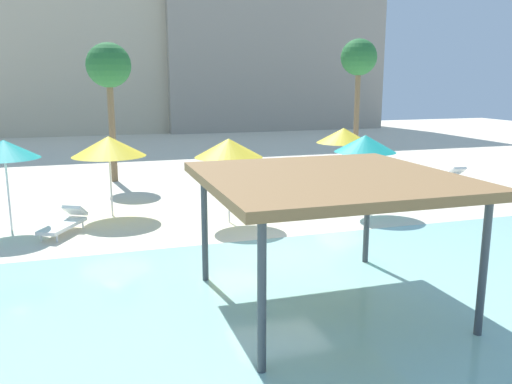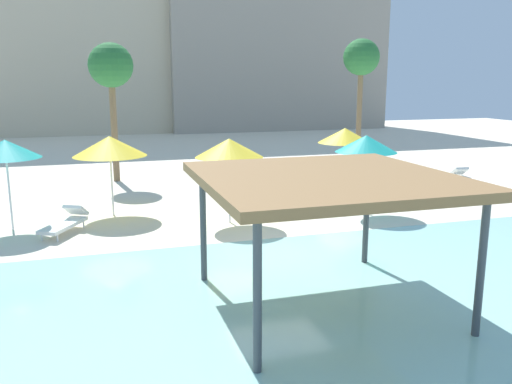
% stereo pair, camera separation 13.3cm
% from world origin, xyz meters
% --- Properties ---
extents(ground_plane, '(80.00, 80.00, 0.00)m').
position_xyz_m(ground_plane, '(0.00, 0.00, 0.00)').
color(ground_plane, beige).
extents(lagoon_water, '(44.00, 13.50, 0.04)m').
position_xyz_m(lagoon_water, '(0.00, -5.25, 0.02)').
color(lagoon_water, '#99D1C6').
rests_on(lagoon_water, ground).
extents(shade_pavilion, '(4.71, 4.71, 2.67)m').
position_xyz_m(shade_pavilion, '(-0.21, -3.04, 2.52)').
color(shade_pavilion, '#42474C').
rests_on(shade_pavilion, ground).
extents(beach_umbrella_yellow_0, '(2.11, 2.11, 2.66)m').
position_xyz_m(beach_umbrella_yellow_0, '(-0.42, 3.67, 2.37)').
color(beach_umbrella_yellow_0, silver).
rests_on(beach_umbrella_yellow_0, ground).
extents(beach_umbrella_yellow_1, '(2.12, 2.12, 2.57)m').
position_xyz_m(beach_umbrella_yellow_1, '(5.09, 6.81, 2.28)').
color(beach_umbrella_yellow_1, silver).
rests_on(beach_umbrella_yellow_1, ground).
extents(beach_umbrella_teal_2, '(1.99, 1.99, 2.73)m').
position_xyz_m(beach_umbrella_teal_2, '(-6.87, 4.76, 2.45)').
color(beach_umbrella_teal_2, silver).
rests_on(beach_umbrella_teal_2, ground).
extents(beach_umbrella_yellow_3, '(2.38, 2.38, 2.64)m').
position_xyz_m(beach_umbrella_yellow_3, '(-3.90, 5.71, 2.32)').
color(beach_umbrella_yellow_3, silver).
rests_on(beach_umbrella_yellow_3, ground).
extents(beach_umbrella_teal_4, '(2.05, 2.05, 2.64)m').
position_xyz_m(beach_umbrella_teal_4, '(4.24, 3.55, 2.35)').
color(beach_umbrella_teal_4, silver).
rests_on(beach_umbrella_teal_4, ground).
extents(lounge_chair_0, '(1.38, 1.97, 0.74)m').
position_xyz_m(lounge_chair_0, '(4.31, 5.70, 0.33)').
color(lounge_chair_0, white).
rests_on(lounge_chair_0, ground).
extents(lounge_chair_1, '(0.76, 1.94, 0.74)m').
position_xyz_m(lounge_chair_1, '(10.67, 6.41, 0.33)').
color(lounge_chair_1, white).
rests_on(lounge_chair_1, ground).
extents(lounge_chair_2, '(1.43, 1.95, 0.74)m').
position_xyz_m(lounge_chair_2, '(-5.31, 3.99, 0.33)').
color(lounge_chair_2, white).
rests_on(lounge_chair_2, ground).
extents(palm_tree_0, '(1.90, 1.90, 5.99)m').
position_xyz_m(palm_tree_0, '(-3.49, 11.96, 4.90)').
color(palm_tree_0, brown).
rests_on(palm_tree_0, ground).
extents(palm_tree_2, '(1.90, 1.90, 6.54)m').
position_xyz_m(palm_tree_2, '(9.30, 13.63, 5.42)').
color(palm_tree_2, brown).
rests_on(palm_tree_2, ground).
extents(hotel_block_0, '(22.72, 9.24, 20.43)m').
position_xyz_m(hotel_block_0, '(-6.13, 37.38, 10.21)').
color(hotel_block_0, beige).
rests_on(hotel_block_0, ground).
extents(hotel_block_1, '(19.55, 9.96, 19.65)m').
position_xyz_m(hotel_block_1, '(11.85, 36.70, 9.82)').
color(hotel_block_1, '#9E9384').
rests_on(hotel_block_1, ground).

